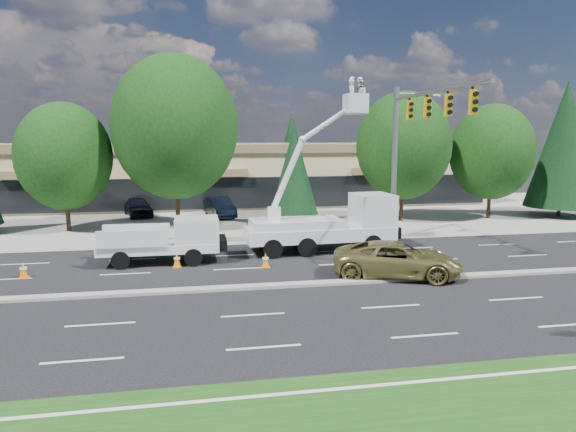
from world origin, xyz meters
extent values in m
plane|color=black|center=(0.00, 0.00, 0.00)|extent=(140.00, 140.00, 0.00)
cube|color=gray|center=(0.00, 20.00, 0.01)|extent=(140.00, 22.00, 0.01)
cube|color=gray|center=(0.00, 0.00, 0.06)|extent=(120.00, 0.55, 0.12)
cube|color=#C6AE88|center=(0.00, 30.00, 2.50)|extent=(50.00, 15.00, 5.00)
cube|color=olive|center=(0.00, 30.00, 5.15)|extent=(50.40, 15.40, 0.70)
cube|color=black|center=(0.00, 22.45, 1.50)|extent=(48.00, 0.12, 2.60)
cylinder|color=#332114|center=(-10.00, 15.00, 1.35)|extent=(0.28, 0.28, 2.70)
ellipsoid|color=black|center=(-10.00, 15.00, 4.87)|extent=(5.99, 5.99, 6.89)
cylinder|color=#332114|center=(-3.00, 15.00, 1.86)|extent=(0.28, 0.28, 3.73)
ellipsoid|color=black|center=(-3.00, 15.00, 6.73)|extent=(8.28, 8.28, 9.53)
cylinder|color=#332114|center=(5.00, 15.00, 0.40)|extent=(0.26, 0.26, 0.80)
cone|color=black|center=(5.00, 15.00, 3.70)|extent=(3.50, 3.50, 6.40)
cylinder|color=#332114|center=(13.00, 15.00, 1.52)|extent=(0.28, 0.28, 3.04)
ellipsoid|color=black|center=(13.00, 15.00, 5.48)|extent=(6.75, 6.75, 7.76)
cylinder|color=#332114|center=(20.00, 15.00, 1.38)|extent=(0.28, 0.28, 2.77)
ellipsoid|color=black|center=(20.00, 15.00, 5.00)|extent=(6.15, 6.15, 7.08)
cylinder|color=#332114|center=(26.00, 15.00, 0.40)|extent=(0.26, 0.26, 0.80)
cone|color=black|center=(26.00, 15.00, 5.58)|extent=(5.28, 5.28, 9.64)
cylinder|color=#332114|center=(-18.00, 42.00, 0.40)|extent=(0.26, 0.26, 0.80)
cone|color=black|center=(-18.00, 42.00, 4.23)|extent=(4.00, 4.00, 7.30)
cylinder|color=#332114|center=(-4.00, 42.00, 0.40)|extent=(0.26, 0.26, 0.80)
cone|color=black|center=(-4.00, 42.00, 6.01)|extent=(5.68, 5.68, 10.38)
cylinder|color=#332114|center=(10.00, 42.00, 0.40)|extent=(0.26, 0.26, 0.80)
cone|color=black|center=(10.00, 42.00, 4.84)|extent=(4.57, 4.57, 8.35)
cylinder|color=#332114|center=(22.00, 42.00, 0.40)|extent=(0.26, 0.26, 0.80)
cone|color=black|center=(22.00, 42.00, 4.90)|extent=(4.63, 4.63, 8.47)
cylinder|color=gray|center=(10.00, 9.20, 4.50)|extent=(0.32, 0.32, 9.00)
cylinder|color=gray|center=(10.00, 4.20, 8.30)|extent=(0.20, 10.00, 0.20)
cylinder|color=gray|center=(11.30, 9.20, 8.60)|extent=(2.60, 0.12, 0.12)
cube|color=gold|center=(10.00, 7.20, 7.55)|extent=(0.32, 0.22, 1.05)
cube|color=gold|center=(10.00, 5.00, 7.55)|extent=(0.32, 0.22, 1.05)
cube|color=gold|center=(10.00, 2.80, 7.55)|extent=(0.32, 0.22, 1.05)
cube|color=gold|center=(10.00, 0.60, 7.55)|extent=(0.32, 0.22, 1.05)
cube|color=silver|center=(-3.60, 5.08, 0.81)|extent=(5.69, 2.10, 0.43)
cube|color=silver|center=(-1.80, 5.08, 1.47)|extent=(2.09, 2.04, 1.42)
cube|color=black|center=(-1.19, 5.08, 1.66)|extent=(0.08, 1.80, 0.95)
cube|color=silver|center=(-4.74, 5.99, 1.28)|extent=(3.22, 0.29, 1.04)
cube|color=silver|center=(-4.74, 4.19, 1.28)|extent=(3.22, 0.29, 1.04)
cube|color=silver|center=(4.68, 6.20, 0.99)|extent=(8.03, 2.72, 0.69)
cube|color=silver|center=(7.65, 6.33, 2.03)|extent=(2.08, 2.41, 1.98)
cube|color=black|center=(8.39, 6.36, 2.18)|extent=(0.16, 1.99, 1.19)
cube|color=silver|center=(3.39, 6.15, 1.54)|extent=(4.86, 2.48, 0.50)
cylinder|color=silver|center=(2.20, 6.09, 2.08)|extent=(0.69, 0.69, 0.79)
cube|color=silver|center=(6.57, 6.28, 7.80)|extent=(1.13, 0.94, 1.07)
imported|color=beige|center=(6.35, 6.27, 8.20)|extent=(0.44, 0.64, 1.71)
imported|color=beige|center=(6.79, 6.29, 8.20)|extent=(0.68, 0.86, 1.71)
ellipsoid|color=white|center=(6.35, 6.27, 9.07)|extent=(0.26, 0.26, 0.18)
ellipsoid|color=white|center=(6.79, 6.29, 9.07)|extent=(0.26, 0.26, 0.18)
cube|color=orange|center=(-9.26, 3.34, 0.01)|extent=(0.40, 0.40, 0.03)
cone|color=orange|center=(-9.26, 3.34, 0.35)|extent=(0.36, 0.36, 0.70)
cylinder|color=white|center=(-9.26, 3.34, 0.42)|extent=(0.29, 0.29, 0.10)
cube|color=orange|center=(-2.76, 4.05, 0.01)|extent=(0.40, 0.40, 0.03)
cone|color=orange|center=(-2.76, 4.05, 0.35)|extent=(0.36, 0.36, 0.70)
cylinder|color=white|center=(-2.76, 4.05, 0.42)|extent=(0.29, 0.29, 0.10)
cube|color=orange|center=(1.34, 3.27, 0.01)|extent=(0.40, 0.40, 0.03)
cone|color=orange|center=(1.34, 3.27, 0.35)|extent=(0.36, 0.36, 0.70)
cylinder|color=white|center=(1.34, 3.27, 0.42)|extent=(0.29, 0.29, 0.10)
cube|color=orange|center=(7.09, 3.48, 0.01)|extent=(0.40, 0.40, 0.03)
cone|color=orange|center=(7.09, 3.48, 0.35)|extent=(0.36, 0.36, 0.70)
cylinder|color=white|center=(7.09, 3.48, 0.42)|extent=(0.29, 0.29, 0.10)
cube|color=orange|center=(9.63, 3.23, 0.01)|extent=(0.40, 0.40, 0.03)
cone|color=orange|center=(9.63, 3.23, 0.35)|extent=(0.36, 0.36, 0.70)
cylinder|color=white|center=(9.63, 3.23, 0.42)|extent=(0.29, 0.29, 0.10)
imported|color=olive|center=(6.77, 0.60, 0.77)|extent=(6.06, 4.26, 1.54)
imported|color=black|center=(-6.21, 20.93, 0.74)|extent=(2.82, 4.64, 1.48)
imported|color=black|center=(0.00, 19.32, 0.76)|extent=(2.49, 4.85, 1.52)
camera|label=1|loc=(-1.86, -20.02, 6.02)|focal=32.00mm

